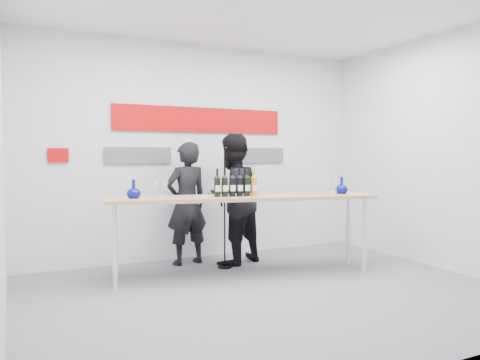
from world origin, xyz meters
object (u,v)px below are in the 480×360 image
object	(u,v)px
presenter_left	(187,203)
presenter_right	(232,199)
mic_stand	(225,231)
tasting_table	(244,202)

from	to	relation	value
presenter_left	presenter_right	size ratio (longest dim) A/B	0.94
presenter_right	mic_stand	bearing A→B (deg)	21.85
tasting_table	mic_stand	size ratio (longest dim) A/B	2.10
presenter_left	presenter_right	distance (m)	0.61
presenter_left	mic_stand	size ratio (longest dim) A/B	1.04
tasting_table	presenter_right	distance (m)	0.64
presenter_right	mic_stand	xyz separation A→B (m)	(-0.19, -0.18, -0.39)
presenter_left	mic_stand	bearing A→B (deg)	123.08
tasting_table	mic_stand	bearing A→B (deg)	107.61
tasting_table	mic_stand	world-z (taller)	mic_stand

